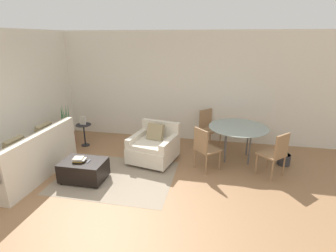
{
  "coord_description": "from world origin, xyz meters",
  "views": [
    {
      "loc": [
        1.35,
        -3.19,
        2.57
      ],
      "look_at": [
        0.28,
        2.09,
        0.75
      ],
      "focal_mm": 28.0,
      "sensor_mm": 36.0,
      "label": 1
    }
  ],
  "objects_px": {
    "couch": "(29,161)",
    "dining_table": "(238,130)",
    "armchair": "(154,147)",
    "tv_remote_primary": "(89,161)",
    "dining_chair_far_left": "(208,125)",
    "ottoman": "(84,170)",
    "book_stack": "(79,159)",
    "potted_plant_small": "(284,156)",
    "picture_frame": "(83,121)",
    "dining_chair_near_left": "(204,146)",
    "dining_chair_near_right": "(276,152)",
    "side_table": "(84,131)",
    "potted_plant": "(67,134)"
  },
  "relations": [
    {
      "from": "armchair",
      "to": "tv_remote_primary",
      "type": "height_order",
      "value": "armchair"
    },
    {
      "from": "tv_remote_primary",
      "to": "picture_frame",
      "type": "relative_size",
      "value": 0.69
    },
    {
      "from": "couch",
      "to": "ottoman",
      "type": "relative_size",
      "value": 2.52
    },
    {
      "from": "picture_frame",
      "to": "dining_table",
      "type": "relative_size",
      "value": 0.16
    },
    {
      "from": "armchair",
      "to": "couch",
      "type": "bearing_deg",
      "value": -153.3
    },
    {
      "from": "dining_chair_near_left",
      "to": "potted_plant_small",
      "type": "bearing_deg",
      "value": 19.17
    },
    {
      "from": "picture_frame",
      "to": "dining_chair_far_left",
      "type": "xyz_separation_m",
      "value": [
        3.0,
        0.65,
        -0.14
      ]
    },
    {
      "from": "armchair",
      "to": "dining_chair_far_left",
      "type": "xyz_separation_m",
      "value": [
        1.09,
        1.13,
        0.19
      ]
    },
    {
      "from": "armchair",
      "to": "dining_chair_far_left",
      "type": "relative_size",
      "value": 1.21
    },
    {
      "from": "couch",
      "to": "dining_table",
      "type": "bearing_deg",
      "value": 21.46
    },
    {
      "from": "tv_remote_primary",
      "to": "side_table",
      "type": "xyz_separation_m",
      "value": [
        -0.93,
        1.55,
        -0.01
      ]
    },
    {
      "from": "potted_plant",
      "to": "potted_plant_small",
      "type": "relative_size",
      "value": 1.62
    },
    {
      "from": "tv_remote_primary",
      "to": "side_table",
      "type": "relative_size",
      "value": 0.25
    },
    {
      "from": "side_table",
      "to": "dining_table",
      "type": "bearing_deg",
      "value": -0.37
    },
    {
      "from": "armchair",
      "to": "book_stack",
      "type": "bearing_deg",
      "value": -136.47
    },
    {
      "from": "armchair",
      "to": "dining_table",
      "type": "xyz_separation_m",
      "value": [
        1.77,
        0.45,
        0.35
      ]
    },
    {
      "from": "potted_plant",
      "to": "picture_frame",
      "type": "height_order",
      "value": "potted_plant"
    },
    {
      "from": "dining_chair_far_left",
      "to": "potted_plant_small",
      "type": "distance_m",
      "value": 1.86
    },
    {
      "from": "picture_frame",
      "to": "dining_chair_near_left",
      "type": "bearing_deg",
      "value": -13.13
    },
    {
      "from": "side_table",
      "to": "picture_frame",
      "type": "distance_m",
      "value": 0.27
    },
    {
      "from": "ottoman",
      "to": "potted_plant",
      "type": "distance_m",
      "value": 2.03
    },
    {
      "from": "picture_frame",
      "to": "dining_chair_far_left",
      "type": "bearing_deg",
      "value": 12.26
    },
    {
      "from": "potted_plant",
      "to": "dining_table",
      "type": "distance_m",
      "value": 4.18
    },
    {
      "from": "book_stack",
      "to": "tv_remote_primary",
      "type": "xyz_separation_m",
      "value": [
        0.18,
        0.03,
        -0.04
      ]
    },
    {
      "from": "armchair",
      "to": "side_table",
      "type": "distance_m",
      "value": 1.97
    },
    {
      "from": "picture_frame",
      "to": "dining_chair_far_left",
      "type": "distance_m",
      "value": 3.07
    },
    {
      "from": "dining_chair_near_right",
      "to": "side_table",
      "type": "bearing_deg",
      "value": 170.87
    },
    {
      "from": "armchair",
      "to": "dining_chair_near_left",
      "type": "xyz_separation_m",
      "value": [
        1.09,
        -0.22,
        0.19
      ]
    },
    {
      "from": "potted_plant",
      "to": "dining_chair_near_right",
      "type": "distance_m",
      "value": 4.9
    },
    {
      "from": "dining_chair_near_left",
      "to": "dining_chair_near_right",
      "type": "xyz_separation_m",
      "value": [
        1.35,
        0.0,
        0.0
      ]
    },
    {
      "from": "potted_plant",
      "to": "side_table",
      "type": "bearing_deg",
      "value": -0.72
    },
    {
      "from": "armchair",
      "to": "potted_plant",
      "type": "height_order",
      "value": "potted_plant"
    },
    {
      "from": "armchair",
      "to": "potted_plant",
      "type": "bearing_deg",
      "value": 168.61
    },
    {
      "from": "couch",
      "to": "dining_chair_near_right",
      "type": "height_order",
      "value": "couch"
    },
    {
      "from": "tv_remote_primary",
      "to": "picture_frame",
      "type": "xyz_separation_m",
      "value": [
        -0.93,
        1.55,
        0.26
      ]
    },
    {
      "from": "potted_plant_small",
      "to": "dining_table",
      "type": "bearing_deg",
      "value": 174.35
    },
    {
      "from": "tv_remote_primary",
      "to": "dining_chair_near_left",
      "type": "bearing_deg",
      "value": 22.21
    },
    {
      "from": "side_table",
      "to": "couch",
      "type": "bearing_deg",
      "value": -100.86
    },
    {
      "from": "dining_chair_far_left",
      "to": "tv_remote_primary",
      "type": "bearing_deg",
      "value": -133.33
    },
    {
      "from": "book_stack",
      "to": "potted_plant_small",
      "type": "xyz_separation_m",
      "value": [
        3.91,
        1.45,
        -0.25
      ]
    },
    {
      "from": "armchair",
      "to": "ottoman",
      "type": "bearing_deg",
      "value": -135.35
    },
    {
      "from": "book_stack",
      "to": "tv_remote_primary",
      "type": "relative_size",
      "value": 1.78
    },
    {
      "from": "tv_remote_primary",
      "to": "side_table",
      "type": "distance_m",
      "value": 1.8
    },
    {
      "from": "couch",
      "to": "potted_plant",
      "type": "xyz_separation_m",
      "value": [
        -0.18,
        1.59,
        -0.05
      ]
    },
    {
      "from": "ottoman",
      "to": "picture_frame",
      "type": "xyz_separation_m",
      "value": [
        -0.82,
        1.55,
        0.44
      ]
    },
    {
      "from": "couch",
      "to": "tv_remote_primary",
      "type": "height_order",
      "value": "couch"
    },
    {
      "from": "couch",
      "to": "potted_plant_small",
      "type": "height_order",
      "value": "couch"
    },
    {
      "from": "armchair",
      "to": "ottoman",
      "type": "height_order",
      "value": "armchair"
    },
    {
      "from": "potted_plant_small",
      "to": "book_stack",
      "type": "bearing_deg",
      "value": -159.62
    },
    {
      "from": "ottoman",
      "to": "side_table",
      "type": "bearing_deg",
      "value": 117.71
    }
  ]
}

